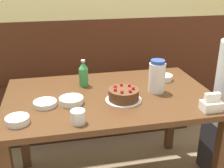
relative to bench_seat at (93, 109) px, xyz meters
The scene contains 11 objects.
bench_seat is the anchor object (origin of this frame).
dining_table 0.93m from the bench_seat, 90.00° to the right, with size 1.32×0.83×0.74m.
birthday_cake 1.09m from the bench_seat, 86.01° to the right, with size 0.22×0.22×0.09m.
water_pitcher 1.09m from the bench_seat, 70.08° to the right, with size 0.11×0.11×0.21m.
soju_bottle 0.89m from the bench_seat, 102.51° to the right, with size 0.06×0.06×0.19m.
napkin_holder 1.39m from the bench_seat, 66.16° to the right, with size 0.11×0.08×0.11m.
bowl_soup_white 1.09m from the bench_seat, 105.34° to the right, with size 0.14×0.14×0.04m.
bowl_rice_small 0.96m from the bench_seat, 56.53° to the right, with size 0.12×0.12×0.04m.
bowl_side_dish 1.33m from the bench_seat, 116.40° to the right, with size 0.12×0.12×0.04m.
bowl_sauce_shallow 1.13m from the bench_seat, 113.87° to the right, with size 0.14×0.14×0.03m.
glass_water_tall 1.30m from the bench_seat, 101.49° to the right, with size 0.08×0.08×0.07m.
Camera 1 is at (-0.33, -1.61, 1.47)m, focal length 45.00 mm.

